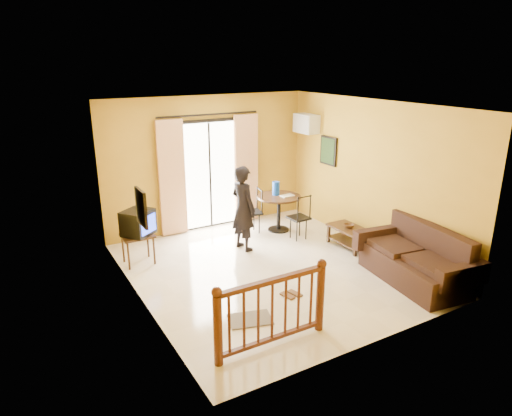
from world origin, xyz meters
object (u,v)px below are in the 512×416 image
coffee_table (350,234)px  sofa (417,261)px  standing_person (243,208)px  dining_table (279,203)px  television (138,223)px

coffee_table → sofa: sofa is taller
coffee_table → standing_person: (-1.82, 0.96, 0.55)m
dining_table → standing_person: (-1.12, -0.50, 0.21)m
dining_table → sofa: size_ratio=0.45×
television → standing_person: 1.93m
dining_table → sofa: bearing=-77.0°
coffee_table → standing_person: size_ratio=0.54×
coffee_table → standing_person: bearing=152.3°
coffee_table → television: bearing=160.6°
television → sofa: (3.73, -2.93, -0.42)m
sofa → standing_person: 3.20m
dining_table → coffee_table: bearing=-64.3°
dining_table → coffee_table: size_ratio=1.03×
television → standing_person: (1.90, -0.35, 0.05)m
sofa → dining_table: bearing=110.8°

